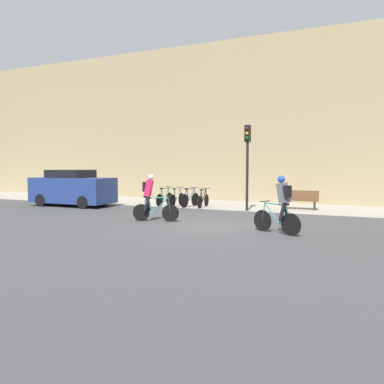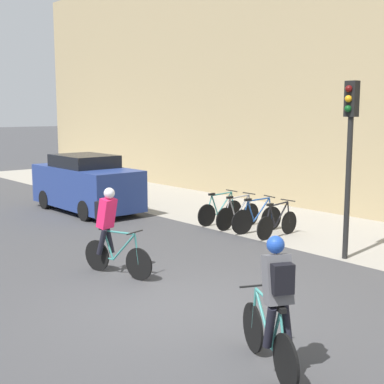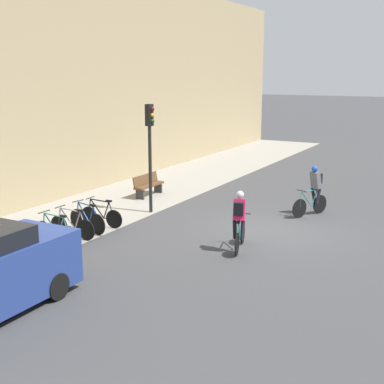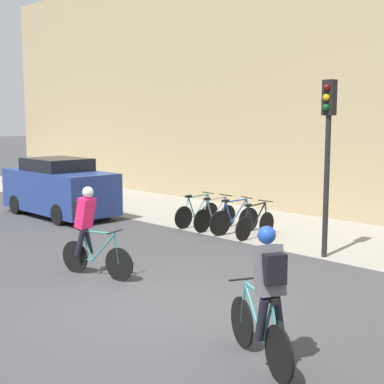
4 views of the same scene
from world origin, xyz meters
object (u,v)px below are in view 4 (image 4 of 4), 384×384
at_px(parked_bike_3, 255,223).
at_px(parked_bike_1, 215,216).
at_px(cyclist_grey, 266,294).
at_px(cyclist_pink, 88,228).
at_px(traffic_light_pole, 328,136).
at_px(parked_bike_0, 197,213).
at_px(parked_bike_2, 234,219).
at_px(parked_car, 59,188).

bearing_deg(parked_bike_3, parked_bike_1, -179.99).
xyz_separation_m(cyclist_grey, parked_bike_3, (-4.78, 5.71, -0.56)).
relative_size(parked_bike_1, parked_bike_3, 1.05).
xyz_separation_m(cyclist_pink, traffic_light_pole, (2.46, 4.55, 1.74)).
height_order(cyclist_pink, cyclist_grey, cyclist_grey).
relative_size(cyclist_pink, parked_bike_3, 1.09).
distance_m(parked_bike_1, parked_bike_3, 1.43).
distance_m(parked_bike_0, parked_bike_2, 1.43).
height_order(parked_bike_0, parked_bike_1, same).
bearing_deg(parked_bike_1, parked_bike_2, 0.12).
relative_size(parked_bike_3, parked_car, 0.38).
xyz_separation_m(cyclist_grey, parked_bike_2, (-5.50, 5.72, -0.55)).
distance_m(cyclist_pink, parked_bike_2, 5.06).
xyz_separation_m(cyclist_pink, parked_car, (-6.33, 3.07, -0.05)).
bearing_deg(parked_bike_0, cyclist_pink, -68.04).
bearing_deg(parked_bike_0, parked_bike_3, 0.00).
distance_m(cyclist_grey, parked_bike_0, 9.00).
height_order(cyclist_grey, parked_car, parked_car).
bearing_deg(cyclist_grey, parked_bike_1, 137.40).
bearing_deg(traffic_light_pole, parked_bike_0, 174.36).
bearing_deg(parked_bike_0, traffic_light_pole, -5.64).
xyz_separation_m(cyclist_pink, parked_bike_3, (0.13, 4.99, -0.56)).
bearing_deg(traffic_light_pole, parked_bike_1, 173.29).
height_order(cyclist_pink, parked_car, parked_car).
height_order(parked_bike_3, parked_car, parked_car).
bearing_deg(cyclist_grey, traffic_light_pole, 115.00).
bearing_deg(parked_bike_2, parked_bike_0, -179.94).
distance_m(parked_bike_1, parked_car, 5.41).
distance_m(parked_bike_2, traffic_light_pole, 3.83).
distance_m(cyclist_grey, parked_bike_1, 8.46).
bearing_deg(cyclist_pink, traffic_light_pole, 61.62).
xyz_separation_m(parked_bike_0, parked_bike_3, (2.15, 0.00, -0.01)).
relative_size(parked_bike_3, traffic_light_pole, 0.42).
distance_m(parked_bike_1, traffic_light_pole, 4.42).
distance_m(cyclist_pink, traffic_light_pole, 5.46).
relative_size(cyclist_grey, traffic_light_pole, 0.46).
bearing_deg(parked_bike_2, traffic_light_pole, -8.29).
bearing_deg(parked_car, parked_bike_2, 18.50).
bearing_deg(cyclist_grey, parked_bike_2, 133.90).
relative_size(parked_bike_0, parked_bike_3, 1.04).
relative_size(parked_bike_2, traffic_light_pole, 0.42).
xyz_separation_m(cyclist_pink, parked_bike_2, (-0.58, 4.99, -0.54)).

